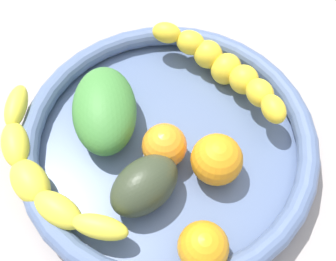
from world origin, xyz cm
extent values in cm
cube|color=#9E9693|center=(0.00, 0.00, 1.50)|extent=(120.00, 120.00, 3.00)
cylinder|color=slate|center=(0.00, 0.00, 3.90)|extent=(34.63, 34.63, 1.81)
torus|color=slate|center=(0.00, 0.00, 6.12)|extent=(36.46, 36.46, 2.62)
ellipsoid|color=yellow|center=(-18.94, -0.68, 7.84)|extent=(3.65, 6.55, 2.52)
ellipsoid|color=yellow|center=(-17.12, -5.49, 7.30)|extent=(5.90, 6.96, 3.20)
ellipsoid|color=yellow|center=(-13.81, -9.40, 6.75)|extent=(7.24, 6.95, 3.88)
ellipsoid|color=yellow|center=(-9.37, -11.98, 7.30)|extent=(6.92, 5.15, 3.20)
ellipsoid|color=yellow|center=(-4.32, -12.92, 7.84)|extent=(6.22, 2.60, 2.52)
ellipsoid|color=yellow|center=(11.74, 5.00, 8.96)|extent=(4.38, 4.81, 2.76)
ellipsoid|color=yellow|center=(9.98, 7.52, 8.28)|extent=(5.03, 5.13, 3.25)
ellipsoid|color=yellow|center=(7.83, 9.72, 7.61)|extent=(5.45, 5.43, 3.75)
ellipsoid|color=yellow|center=(5.34, 11.54, 6.93)|extent=(5.60, 5.69, 4.24)
ellipsoid|color=yellow|center=(2.60, 12.93, 7.61)|extent=(5.08, 4.96, 3.75)
ellipsoid|color=yellow|center=(-0.34, 13.85, 8.28)|extent=(4.58, 4.04, 3.25)
ellipsoid|color=yellow|center=(-3.39, 14.28, 8.96)|extent=(4.11, 2.98, 2.76)
sphere|color=orange|center=(-0.47, -1.93, 7.47)|extent=(5.32, 5.32, 5.32)
sphere|color=orange|center=(6.23, -2.55, 7.80)|extent=(5.99, 5.99, 5.99)
sphere|color=orange|center=(6.47, -12.49, 7.47)|extent=(5.33, 5.33, 5.33)
ellipsoid|color=#343E2A|center=(-1.00, -7.31, 7.60)|extent=(9.62, 10.32, 5.59)
ellipsoid|color=#42873A|center=(-8.18, 1.13, 7.93)|extent=(11.43, 14.30, 6.24)
camera|label=1|loc=(5.36, -23.87, 48.59)|focal=43.03mm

